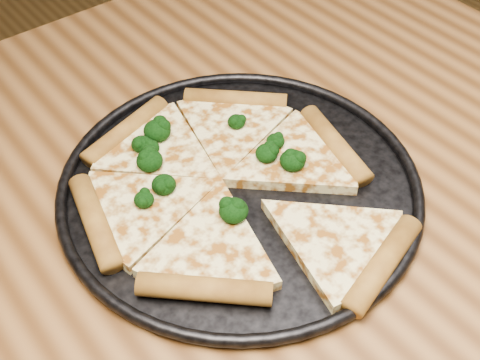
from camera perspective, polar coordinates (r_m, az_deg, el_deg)
dining_table at (r=0.73m, az=-4.89°, el=-9.21°), size 1.20×0.90×0.75m
pizza_pan at (r=0.69m, az=0.00°, el=-0.47°), size 0.40×0.40×0.02m
pizza at (r=0.68m, az=-1.04°, el=-0.37°), size 0.33×0.38×0.02m
broccoli_florets at (r=0.69m, az=-3.51°, el=1.74°), size 0.19×0.18×0.02m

